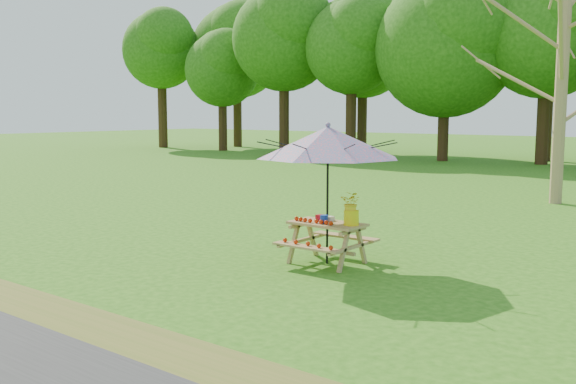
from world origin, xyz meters
The scene contains 6 objects.
ground centered at (0.00, 0.00, 0.00)m, with size 120.00×120.00×0.00m, color #286413.
picnic_table centered at (3.76, 1.52, 0.33)m, with size 1.20×1.32×0.67m.
patio_umbrella centered at (3.76, 1.52, 1.95)m, with size 2.63×2.63×2.26m.
produce_bins centered at (3.68, 1.55, 0.72)m, with size 0.30×0.39×0.13m.
tomatoes_row centered at (3.61, 1.34, 0.71)m, with size 0.77×0.13×0.07m, color red, non-canonical shape.
flower_bucket centered at (4.19, 1.55, 0.95)m, with size 0.36×0.32×0.53m.
Camera 1 is at (9.44, -6.84, 2.42)m, focal length 40.00 mm.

